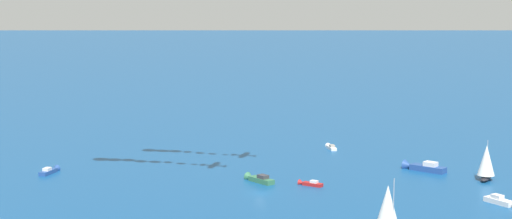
{
  "coord_description": "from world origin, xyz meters",
  "views": [
    {
      "loc": [
        147.41,
        91.89,
        43.62
      ],
      "look_at": [
        0.28,
        -0.95,
        18.78
      ],
      "focal_mm": 56.4,
      "sensor_mm": 36.0,
      "label": 1
    }
  ],
  "objects_px": {
    "motorboat_far_stbd": "(309,184)",
    "sailboat_near_centre": "(486,162)",
    "motorboat_trailing": "(422,167)",
    "motorboat_outer_ring_c": "(503,202)",
    "sailboat_ahead": "(388,216)",
    "motorboat_outer_ring_b": "(331,147)",
    "motorboat_inshore": "(258,179)",
    "motorboat_mid_cluster": "(50,171)"
  },
  "relations": [
    {
      "from": "motorboat_mid_cluster",
      "to": "motorboat_inshore",
      "type": "bearing_deg",
      "value": 111.99
    },
    {
      "from": "motorboat_outer_ring_b",
      "to": "sailboat_ahead",
      "type": "bearing_deg",
      "value": 33.17
    },
    {
      "from": "sailboat_ahead",
      "to": "motorboat_outer_ring_c",
      "type": "distance_m",
      "value": 41.13
    },
    {
      "from": "motorboat_mid_cluster",
      "to": "motorboat_outer_ring_b",
      "type": "relative_size",
      "value": 1.32
    },
    {
      "from": "sailboat_ahead",
      "to": "motorboat_outer_ring_b",
      "type": "height_order",
      "value": "sailboat_ahead"
    },
    {
      "from": "motorboat_far_stbd",
      "to": "motorboat_outer_ring_b",
      "type": "height_order",
      "value": "motorboat_outer_ring_b"
    },
    {
      "from": "motorboat_far_stbd",
      "to": "motorboat_mid_cluster",
      "type": "relative_size",
      "value": 0.79
    },
    {
      "from": "motorboat_outer_ring_c",
      "to": "sailboat_ahead",
      "type": "bearing_deg",
      "value": -13.11
    },
    {
      "from": "sailboat_near_centre",
      "to": "motorboat_mid_cluster",
      "type": "distance_m",
      "value": 105.84
    },
    {
      "from": "motorboat_trailing",
      "to": "motorboat_mid_cluster",
      "type": "height_order",
      "value": "motorboat_trailing"
    },
    {
      "from": "sailboat_near_centre",
      "to": "sailboat_ahead",
      "type": "relative_size",
      "value": 0.76
    },
    {
      "from": "sailboat_near_centre",
      "to": "sailboat_ahead",
      "type": "xyz_separation_m",
      "value": [
        60.34,
        0.55,
        1.36
      ]
    },
    {
      "from": "motorboat_mid_cluster",
      "to": "motorboat_outer_ring_c",
      "type": "distance_m",
      "value": 107.23
    },
    {
      "from": "motorboat_trailing",
      "to": "sailboat_near_centre",
      "type": "bearing_deg",
      "value": 82.22
    },
    {
      "from": "motorboat_far_stbd",
      "to": "motorboat_inshore",
      "type": "distance_m",
      "value": 12.44
    },
    {
      "from": "motorboat_mid_cluster",
      "to": "motorboat_trailing",
      "type": "bearing_deg",
      "value": 124.04
    },
    {
      "from": "motorboat_inshore",
      "to": "motorboat_trailing",
      "type": "height_order",
      "value": "motorboat_trailing"
    },
    {
      "from": "motorboat_outer_ring_b",
      "to": "motorboat_trailing",
      "type": "bearing_deg",
      "value": 67.71
    },
    {
      "from": "motorboat_inshore",
      "to": "motorboat_mid_cluster",
      "type": "xyz_separation_m",
      "value": [
        19.57,
        -48.45,
        -0.1
      ]
    },
    {
      "from": "motorboat_trailing",
      "to": "motorboat_outer_ring_b",
      "type": "bearing_deg",
      "value": -112.29
    },
    {
      "from": "motorboat_far_stbd",
      "to": "sailboat_near_centre",
      "type": "bearing_deg",
      "value": 129.3
    },
    {
      "from": "sailboat_near_centre",
      "to": "motorboat_far_stbd",
      "type": "relative_size",
      "value": 1.61
    },
    {
      "from": "motorboat_mid_cluster",
      "to": "motorboat_outer_ring_b",
      "type": "bearing_deg",
      "value": 145.78
    },
    {
      "from": "motorboat_far_stbd",
      "to": "motorboat_inshore",
      "type": "height_order",
      "value": "motorboat_inshore"
    },
    {
      "from": "motorboat_far_stbd",
      "to": "motorboat_inshore",
      "type": "relative_size",
      "value": 0.67
    },
    {
      "from": "sailboat_near_centre",
      "to": "motorboat_far_stbd",
      "type": "distance_m",
      "value": 42.72
    },
    {
      "from": "sailboat_near_centre",
      "to": "motorboat_outer_ring_c",
      "type": "xyz_separation_m",
      "value": [
        20.58,
        9.8,
        -3.72
      ]
    },
    {
      "from": "motorboat_outer_ring_c",
      "to": "motorboat_inshore",
      "type": "bearing_deg",
      "value": -80.19
    },
    {
      "from": "motorboat_far_stbd",
      "to": "motorboat_mid_cluster",
      "type": "bearing_deg",
      "value": -69.45
    },
    {
      "from": "motorboat_trailing",
      "to": "motorboat_outer_ring_c",
      "type": "bearing_deg",
      "value": 49.13
    },
    {
      "from": "motorboat_far_stbd",
      "to": "motorboat_trailing",
      "type": "distance_m",
      "value": 33.46
    },
    {
      "from": "motorboat_far_stbd",
      "to": "motorboat_outer_ring_c",
      "type": "distance_m",
      "value": 43.19
    },
    {
      "from": "sailboat_near_centre",
      "to": "sailboat_ahead",
      "type": "height_order",
      "value": "sailboat_ahead"
    },
    {
      "from": "motorboat_trailing",
      "to": "motorboat_outer_ring_b",
      "type": "relative_size",
      "value": 2.0
    },
    {
      "from": "sailboat_near_centre",
      "to": "motorboat_outer_ring_b",
      "type": "distance_m",
      "value": 51.64
    },
    {
      "from": "motorboat_outer_ring_b",
      "to": "motorboat_outer_ring_c",
      "type": "height_order",
      "value": "motorboat_outer_ring_c"
    },
    {
      "from": "sailboat_near_centre",
      "to": "motorboat_outer_ring_c",
      "type": "relative_size",
      "value": 1.13
    },
    {
      "from": "motorboat_trailing",
      "to": "sailboat_ahead",
      "type": "bearing_deg",
      "value": 15.32
    },
    {
      "from": "motorboat_outer_ring_b",
      "to": "motorboat_outer_ring_c",
      "type": "bearing_deg",
      "value": 58.44
    },
    {
      "from": "motorboat_trailing",
      "to": "motorboat_inshore",
      "type": "bearing_deg",
      "value": -41.26
    },
    {
      "from": "motorboat_outer_ring_c",
      "to": "motorboat_far_stbd",
      "type": "bearing_deg",
      "value": -81.54
    },
    {
      "from": "sailboat_near_centre",
      "to": "motorboat_inshore",
      "type": "distance_m",
      "value": 54.21
    }
  ]
}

